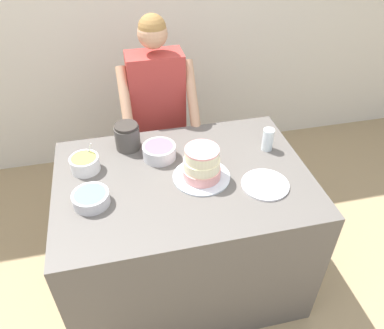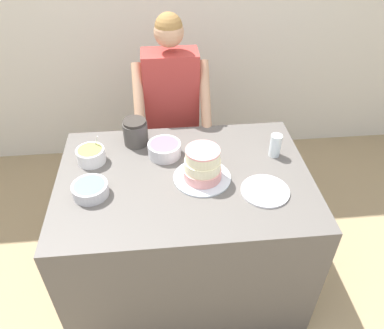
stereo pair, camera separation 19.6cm
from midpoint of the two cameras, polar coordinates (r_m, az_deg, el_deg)
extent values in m
cube|color=silver|center=(3.26, -1.85, 21.75)|extent=(10.00, 0.05, 2.60)
cube|color=#5B5651|center=(2.39, 1.33, -10.17)|extent=(1.41, 0.98, 0.91)
cylinder|color=#2D2D38|center=(2.97, -2.49, -0.44)|extent=(0.11, 0.11, 0.75)
cylinder|color=#2D2D38|center=(2.98, 0.71, -0.24)|extent=(0.11, 0.11, 0.75)
cube|color=#B23833|center=(2.61, -1.03, 10.98)|extent=(0.37, 0.20, 0.57)
cylinder|color=tan|center=(2.47, -5.84, 8.94)|extent=(0.07, 0.36, 0.48)
cylinder|color=tan|center=(2.50, 4.34, 9.44)|extent=(0.07, 0.36, 0.48)
sphere|color=tan|center=(2.45, -1.14, 19.49)|extent=(0.19, 0.19, 0.19)
sphere|color=olive|center=(2.44, -1.15, 20.22)|extent=(0.17, 0.17, 0.17)
cylinder|color=silver|center=(2.05, 4.29, -2.10)|extent=(0.32, 0.32, 0.01)
cylinder|color=pink|center=(2.03, 4.34, -1.37)|extent=(0.21, 0.21, 0.06)
cylinder|color=#F4EABC|center=(1.99, 4.42, -0.10)|extent=(0.20, 0.20, 0.06)
cylinder|color=#F4EABC|center=(1.96, 4.50, 1.22)|extent=(0.18, 0.18, 0.06)
cylinder|color=pink|center=(1.94, 4.55, 2.02)|extent=(0.18, 0.18, 0.01)
cylinder|color=white|center=(2.19, -12.71, 1.25)|extent=(0.16, 0.16, 0.08)
cylinder|color=olive|center=(2.17, -12.84, 2.01)|extent=(0.14, 0.14, 0.01)
cylinder|color=silver|center=(2.21, -12.10, 2.82)|extent=(0.06, 0.03, 0.14)
cylinder|color=silver|center=(2.19, -1.68, 2.22)|extent=(0.19, 0.19, 0.08)
cylinder|color=#9E66B7|center=(2.17, -1.70, 2.96)|extent=(0.17, 0.17, 0.01)
cylinder|color=silver|center=(1.98, -12.53, -3.88)|extent=(0.19, 0.19, 0.07)
cylinder|color=#60B7E0|center=(1.96, -12.64, -3.30)|extent=(0.16, 0.16, 0.01)
cylinder|color=silver|center=(2.25, 15.03, 2.73)|extent=(0.07, 0.07, 0.14)
cylinder|color=silver|center=(2.02, 13.83, -4.05)|extent=(0.26, 0.26, 0.01)
cylinder|color=#4C4742|center=(2.28, -6.17, 4.67)|extent=(0.15, 0.15, 0.14)
cylinder|color=#322D28|center=(2.24, -6.31, 6.37)|extent=(0.14, 0.14, 0.02)
camera|label=1|loc=(0.10, -87.14, 2.30)|focal=35.00mm
camera|label=2|loc=(0.10, 92.86, -2.30)|focal=35.00mm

